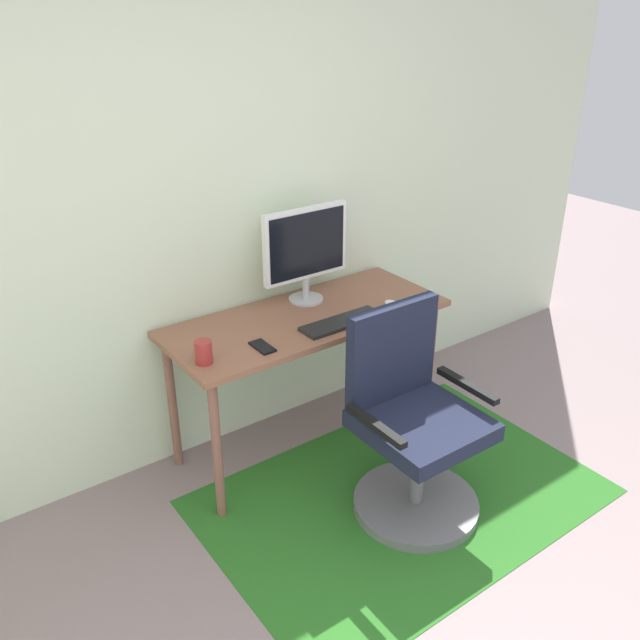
{
  "coord_description": "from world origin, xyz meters",
  "views": [
    {
      "loc": [
        -1.21,
        -0.62,
        2.18
      ],
      "look_at": [
        0.38,
        1.59,
        0.86
      ],
      "focal_mm": 37.39,
      "sensor_mm": 36.0,
      "label": 1
    }
  ],
  "objects_px": {
    "office_chair": "(412,434)",
    "desk": "(307,330)",
    "keyboard": "(342,322)",
    "cell_phone": "(262,347)",
    "coffee_cup": "(204,352)",
    "computer_mouse": "(392,304)",
    "monitor": "(306,247)"
  },
  "relations": [
    {
      "from": "keyboard",
      "to": "coffee_cup",
      "type": "height_order",
      "value": "coffee_cup"
    },
    {
      "from": "computer_mouse",
      "to": "coffee_cup",
      "type": "relative_size",
      "value": 1.01
    },
    {
      "from": "monitor",
      "to": "cell_phone",
      "type": "distance_m",
      "value": 0.63
    },
    {
      "from": "desk",
      "to": "computer_mouse",
      "type": "height_order",
      "value": "computer_mouse"
    },
    {
      "from": "desk",
      "to": "monitor",
      "type": "relative_size",
      "value": 2.89
    },
    {
      "from": "monitor",
      "to": "computer_mouse",
      "type": "bearing_deg",
      "value": -47.73
    },
    {
      "from": "computer_mouse",
      "to": "cell_phone",
      "type": "relative_size",
      "value": 0.74
    },
    {
      "from": "coffee_cup",
      "to": "computer_mouse",
      "type": "bearing_deg",
      "value": -2.66
    },
    {
      "from": "coffee_cup",
      "to": "cell_phone",
      "type": "height_order",
      "value": "coffee_cup"
    },
    {
      "from": "keyboard",
      "to": "coffee_cup",
      "type": "xyz_separation_m",
      "value": [
        -0.71,
        0.05,
        0.04
      ]
    },
    {
      "from": "keyboard",
      "to": "office_chair",
      "type": "bearing_deg",
      "value": -87.42
    },
    {
      "from": "cell_phone",
      "to": "office_chair",
      "type": "bearing_deg",
      "value": -48.35
    },
    {
      "from": "cell_phone",
      "to": "desk",
      "type": "bearing_deg",
      "value": 24.43
    },
    {
      "from": "keyboard",
      "to": "computer_mouse",
      "type": "height_order",
      "value": "computer_mouse"
    },
    {
      "from": "desk",
      "to": "cell_phone",
      "type": "distance_m",
      "value": 0.4
    },
    {
      "from": "office_chair",
      "to": "monitor",
      "type": "bearing_deg",
      "value": 90.7
    },
    {
      "from": "desk",
      "to": "computer_mouse",
      "type": "distance_m",
      "value": 0.45
    },
    {
      "from": "monitor",
      "to": "coffee_cup",
      "type": "height_order",
      "value": "monitor"
    },
    {
      "from": "monitor",
      "to": "computer_mouse",
      "type": "xyz_separation_m",
      "value": [
        0.3,
        -0.33,
        -0.27
      ]
    },
    {
      "from": "computer_mouse",
      "to": "coffee_cup",
      "type": "height_order",
      "value": "coffee_cup"
    },
    {
      "from": "cell_phone",
      "to": "computer_mouse",
      "type": "bearing_deg",
      "value": -1.44
    },
    {
      "from": "computer_mouse",
      "to": "cell_phone",
      "type": "bearing_deg",
      "value": 178.67
    },
    {
      "from": "coffee_cup",
      "to": "cell_phone",
      "type": "relative_size",
      "value": 0.74
    },
    {
      "from": "monitor",
      "to": "cell_phone",
      "type": "relative_size",
      "value": 3.53
    },
    {
      "from": "monitor",
      "to": "office_chair",
      "type": "height_order",
      "value": "monitor"
    },
    {
      "from": "keyboard",
      "to": "cell_phone",
      "type": "xyz_separation_m",
      "value": [
        -0.44,
        0.02,
        -0.0
      ]
    },
    {
      "from": "office_chair",
      "to": "desk",
      "type": "bearing_deg",
      "value": 99.28
    },
    {
      "from": "monitor",
      "to": "keyboard",
      "type": "bearing_deg",
      "value": -93.29
    },
    {
      "from": "cell_phone",
      "to": "coffee_cup",
      "type": "bearing_deg",
      "value": 173.55
    },
    {
      "from": "desk",
      "to": "office_chair",
      "type": "distance_m",
      "value": 0.74
    },
    {
      "from": "keyboard",
      "to": "office_chair",
      "type": "distance_m",
      "value": 0.63
    },
    {
      "from": "desk",
      "to": "cell_phone",
      "type": "bearing_deg",
      "value": -155.46
    }
  ]
}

